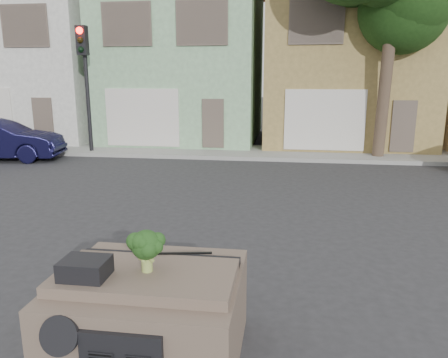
# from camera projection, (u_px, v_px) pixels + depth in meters

# --- Properties ---
(ground_plane) EXTENTS (120.00, 120.00, 0.00)m
(ground_plane) POSITION_uv_depth(u_px,v_px,m) (202.00, 254.00, 7.96)
(ground_plane) COLOR #303033
(ground_plane) RESTS_ON ground
(sidewalk) EXTENTS (40.00, 3.00, 0.15)m
(sidewalk) POSITION_uv_depth(u_px,v_px,m) (250.00, 152.00, 18.06)
(sidewalk) COLOR gray
(sidewalk) RESTS_ON ground
(townhouse_white) EXTENTS (7.20, 8.20, 7.55)m
(townhouse_white) POSITION_uv_depth(u_px,v_px,m) (45.00, 64.00, 22.56)
(townhouse_white) COLOR silver
(townhouse_white) RESTS_ON ground
(townhouse_mint) EXTENTS (7.20, 8.20, 7.55)m
(townhouse_mint) POSITION_uv_depth(u_px,v_px,m) (187.00, 63.00, 21.54)
(townhouse_mint) COLOR #88B688
(townhouse_mint) RESTS_ON ground
(townhouse_tan) EXTENTS (7.20, 8.20, 7.55)m
(townhouse_tan) POSITION_uv_depth(u_px,v_px,m) (343.00, 62.00, 20.51)
(townhouse_tan) COLOR olive
(townhouse_tan) RESTS_ON ground
(navy_sedan) EXTENTS (4.89, 2.43, 1.54)m
(navy_sedan) POSITION_uv_depth(u_px,v_px,m) (1.00, 160.00, 16.79)
(navy_sedan) COLOR black
(navy_sedan) RESTS_ON ground
(traffic_signal) EXTENTS (0.40, 0.40, 5.10)m
(traffic_signal) POSITION_uv_depth(u_px,v_px,m) (86.00, 92.00, 17.41)
(traffic_signal) COLOR black
(traffic_signal) RESTS_ON ground
(tree_near) EXTENTS (4.40, 4.00, 8.50)m
(tree_near) POSITION_uv_depth(u_px,v_px,m) (388.00, 45.00, 15.74)
(tree_near) COLOR #193711
(tree_near) RESTS_ON ground
(car_dashboard) EXTENTS (2.00, 1.80, 1.12)m
(car_dashboard) POSITION_uv_depth(u_px,v_px,m) (152.00, 312.00, 4.94)
(car_dashboard) COLOR brown
(car_dashboard) RESTS_ON ground
(instrument_hump) EXTENTS (0.48, 0.38, 0.20)m
(instrument_hump) POSITION_uv_depth(u_px,v_px,m) (85.00, 268.00, 4.53)
(instrument_hump) COLOR black
(instrument_hump) RESTS_ON car_dashboard
(wiper_arm) EXTENTS (0.69, 0.15, 0.02)m
(wiper_arm) POSITION_uv_depth(u_px,v_px,m) (182.00, 253.00, 5.14)
(wiper_arm) COLOR black
(wiper_arm) RESTS_ON car_dashboard
(broccoli) EXTENTS (0.54, 0.54, 0.47)m
(broccoli) POSITION_uv_depth(u_px,v_px,m) (146.00, 250.00, 4.64)
(broccoli) COLOR #1A3913
(broccoli) RESTS_ON car_dashboard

